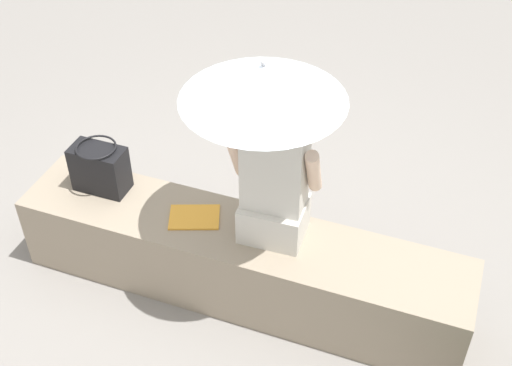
# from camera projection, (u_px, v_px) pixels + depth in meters

# --- Properties ---
(ground_plane) EXTENTS (14.00, 14.00, 0.00)m
(ground_plane) POSITION_uv_depth(u_px,v_px,m) (240.00, 290.00, 3.98)
(ground_plane) COLOR gray
(stone_bench) EXTENTS (2.58, 0.49, 0.49)m
(stone_bench) POSITION_uv_depth(u_px,v_px,m) (239.00, 262.00, 3.82)
(stone_bench) COLOR gray
(stone_bench) RESTS_ON ground
(person_seated) EXTENTS (0.48, 0.30, 0.90)m
(person_seated) POSITION_uv_depth(u_px,v_px,m) (275.00, 178.00, 3.40)
(person_seated) COLOR beige
(person_seated) RESTS_ON stone_bench
(parasol) EXTENTS (0.81, 0.81, 1.06)m
(parasol) POSITION_uv_depth(u_px,v_px,m) (263.00, 83.00, 3.07)
(parasol) COLOR #B7B7BC
(parasol) RESTS_ON stone_bench
(handbag_black) EXTENTS (0.32, 0.23, 0.30)m
(handbag_black) POSITION_uv_depth(u_px,v_px,m) (100.00, 168.00, 3.85)
(handbag_black) COLOR black
(handbag_black) RESTS_ON stone_bench
(magazine) EXTENTS (0.33, 0.29, 0.01)m
(magazine) POSITION_uv_depth(u_px,v_px,m) (194.00, 217.00, 3.74)
(magazine) COLOR gold
(magazine) RESTS_ON stone_bench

